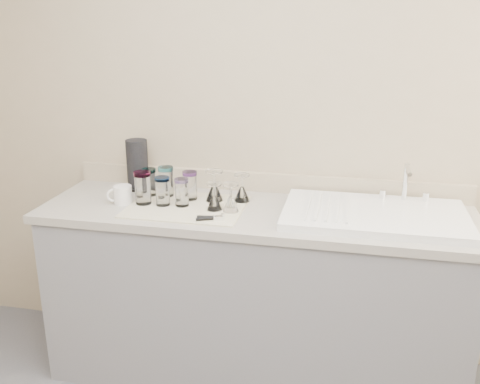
% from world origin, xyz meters
% --- Properties ---
extents(room_envelope, '(3.54, 3.50, 2.52)m').
position_xyz_m(room_envelope, '(0.00, 0.00, 1.56)').
color(room_envelope, '#525156').
rests_on(room_envelope, ground).
extents(counter_unit, '(2.06, 0.62, 0.90)m').
position_xyz_m(counter_unit, '(0.00, 1.20, 0.45)').
color(counter_unit, slate).
rests_on(counter_unit, ground).
extents(sink_unit, '(0.82, 0.50, 0.22)m').
position_xyz_m(sink_unit, '(0.55, 1.20, 0.92)').
color(sink_unit, white).
rests_on(sink_unit, counter_unit).
extents(dish_towel, '(0.55, 0.42, 0.01)m').
position_xyz_m(dish_towel, '(-0.33, 1.16, 0.90)').
color(dish_towel, silver).
rests_on(dish_towel, counter_unit).
extents(tumbler_teal, '(0.07, 0.07, 0.14)m').
position_xyz_m(tumbler_teal, '(-0.56, 1.28, 0.98)').
color(tumbler_teal, white).
rests_on(tumbler_teal, dish_towel).
extents(tumbler_cyan, '(0.08, 0.08, 0.15)m').
position_xyz_m(tumbler_cyan, '(-0.47, 1.29, 0.98)').
color(tumbler_cyan, white).
rests_on(tumbler_cyan, dish_towel).
extents(tumbler_purple, '(0.07, 0.07, 0.14)m').
position_xyz_m(tumbler_purple, '(-0.34, 1.26, 0.98)').
color(tumbler_purple, white).
rests_on(tumbler_purple, dish_towel).
extents(tumbler_magenta, '(0.08, 0.08, 0.16)m').
position_xyz_m(tumbler_magenta, '(-0.54, 1.15, 0.99)').
color(tumbler_magenta, white).
rests_on(tumbler_magenta, dish_towel).
extents(tumbler_blue, '(0.07, 0.07, 0.14)m').
position_xyz_m(tumbler_blue, '(-0.44, 1.15, 0.98)').
color(tumbler_blue, white).
rests_on(tumbler_blue, dish_towel).
extents(tumbler_lavender, '(0.07, 0.07, 0.13)m').
position_xyz_m(tumbler_lavender, '(-0.35, 1.16, 0.98)').
color(tumbler_lavender, white).
rests_on(tumbler_lavender, dish_towel).
extents(goblet_back_left, '(0.09, 0.09, 0.15)m').
position_xyz_m(goblet_back_left, '(-0.22, 1.27, 0.96)').
color(goblet_back_left, white).
rests_on(goblet_back_left, dish_towel).
extents(goblet_back_right, '(0.08, 0.08, 0.14)m').
position_xyz_m(goblet_back_right, '(-0.08, 1.29, 0.95)').
color(goblet_back_right, white).
rests_on(goblet_back_right, dish_towel).
extents(goblet_front_left, '(0.07, 0.07, 0.13)m').
position_xyz_m(goblet_front_left, '(-0.18, 1.14, 0.95)').
color(goblet_front_left, white).
rests_on(goblet_front_left, dish_towel).
extents(goblet_front_right, '(0.08, 0.08, 0.13)m').
position_xyz_m(goblet_front_right, '(-0.10, 1.14, 0.95)').
color(goblet_front_right, white).
rests_on(goblet_front_right, dish_towel).
extents(can_opener, '(0.13, 0.07, 0.02)m').
position_xyz_m(can_opener, '(-0.17, 1.01, 0.92)').
color(can_opener, silver).
rests_on(can_opener, dish_towel).
extents(white_mug, '(0.13, 0.12, 0.09)m').
position_xyz_m(white_mug, '(-0.65, 1.15, 0.95)').
color(white_mug, white).
rests_on(white_mug, counter_unit).
extents(paper_towel_roll, '(0.14, 0.14, 0.26)m').
position_xyz_m(paper_towel_roll, '(-0.67, 1.40, 1.03)').
color(paper_towel_roll, black).
rests_on(paper_towel_roll, counter_unit).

